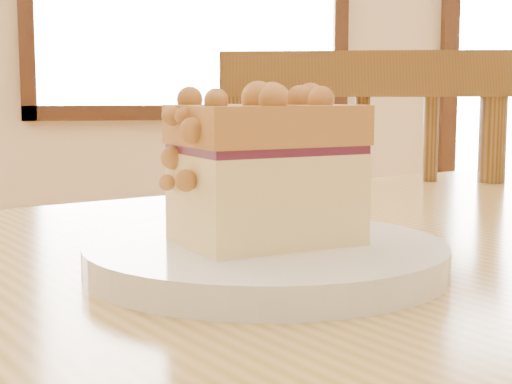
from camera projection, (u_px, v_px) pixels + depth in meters
cafe_table_main at (472, 364)px, 0.64m from camera, size 1.38×1.17×0.75m
cafe_chair_main at (357, 345)px, 1.24m from camera, size 0.54×0.54×0.93m
plate at (266, 258)px, 0.52m from camera, size 0.24×0.24×0.02m
cake_slice at (264, 164)px, 0.51m from camera, size 0.13×0.11×0.11m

